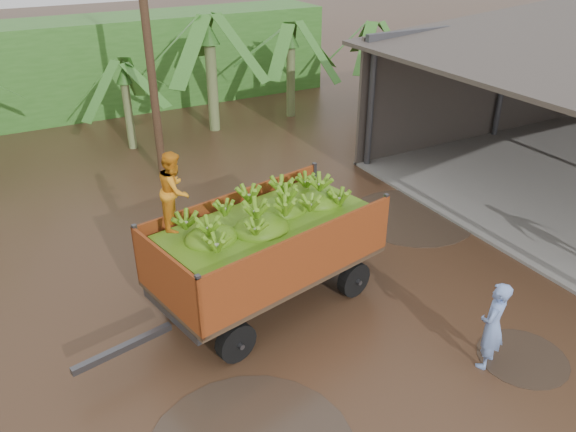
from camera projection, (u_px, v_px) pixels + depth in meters
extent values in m
plane|color=black|center=(320.00, 310.00, 11.40)|extent=(100.00, 100.00, 0.00)
cube|color=#383330|center=(499.00, 80.00, 19.72)|extent=(12.00, 0.12, 4.00)
cube|color=#2D661E|center=(64.00, 69.00, 22.06)|extent=(22.00, 3.00, 3.60)
cube|color=#47474C|center=(123.00, 348.00, 9.58)|extent=(1.80, 0.48, 0.12)
imported|color=orange|center=(175.00, 190.00, 9.82)|extent=(0.82, 0.87, 1.43)
imported|color=#708CCC|center=(493.00, 326.00, 9.64)|extent=(0.74, 0.63, 1.71)
cylinder|color=#47301E|center=(149.00, 48.00, 15.51)|extent=(0.24, 0.24, 7.74)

